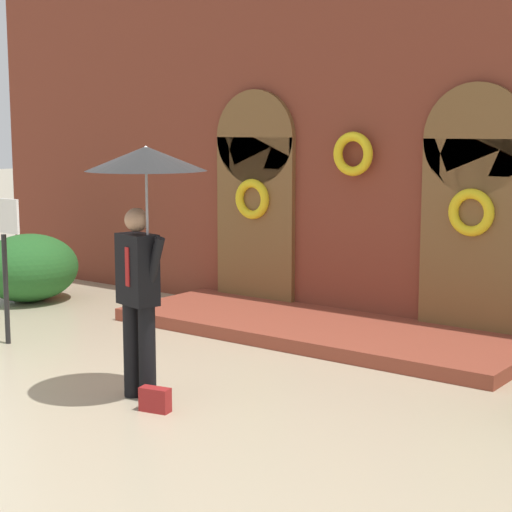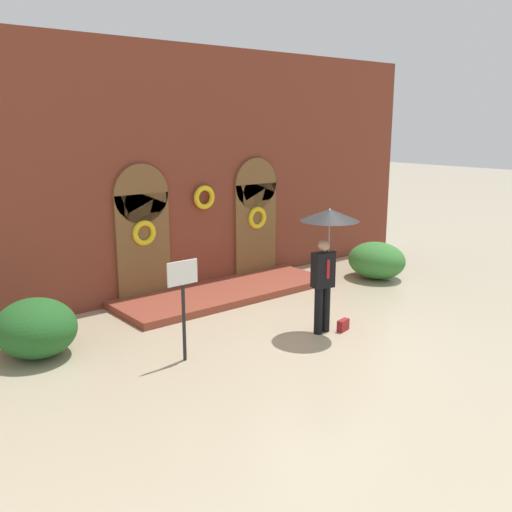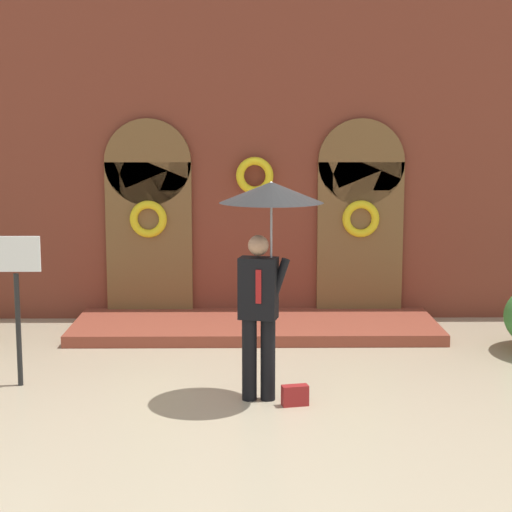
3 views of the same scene
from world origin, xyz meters
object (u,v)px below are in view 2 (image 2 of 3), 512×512
at_px(sign_post, 183,294).
at_px(shrub_right, 377,260).
at_px(shrub_left, 36,328).
at_px(handbag, 343,325).
at_px(person_with_umbrella, 328,233).

height_order(sign_post, shrub_right, sign_post).
distance_m(shrub_left, shrub_right, 8.47).
bearing_deg(shrub_left, handbag, -27.07).
bearing_deg(shrub_left, shrub_right, -3.19).
xyz_separation_m(sign_post, shrub_right, (6.61, 1.31, -0.70)).
distance_m(handbag, shrub_right, 4.09).
xyz_separation_m(person_with_umbrella, shrub_left, (-4.66, 2.33, -1.42)).
xyz_separation_m(person_with_umbrella, shrub_right, (3.80, 1.85, -1.45)).
bearing_deg(person_with_umbrella, sign_post, 168.97).
height_order(sign_post, shrub_left, sign_post).
bearing_deg(shrub_right, person_with_umbrella, -153.98).
relative_size(sign_post, shrub_right, 1.14).
relative_size(handbag, shrub_right, 0.19).
height_order(person_with_umbrella, handbag, person_with_umbrella).
distance_m(sign_post, shrub_left, 2.64).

